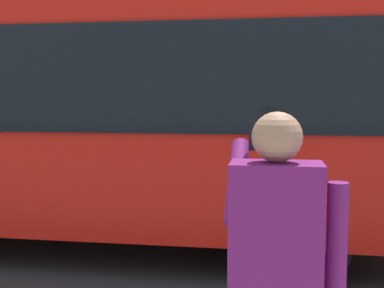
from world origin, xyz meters
The scene contains 3 objects.
ground_plane centered at (0.00, 0.00, 0.00)m, with size 60.00×60.00×0.00m, color #2B2B2D.
red_bus centered at (1.66, 0.23, 1.68)m, with size 9.05×2.54×3.08m.
pedestrian_photographer centered at (-1.10, 4.21, 1.14)m, with size 0.53×0.52×1.70m.
Camera 1 is at (-1.08, 6.43, 1.91)m, focal length 47.70 mm.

